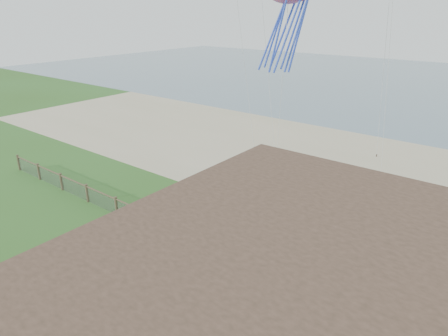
{
  "coord_description": "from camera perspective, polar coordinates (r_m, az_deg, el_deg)",
  "views": [
    {
      "loc": [
        12.41,
        -7.0,
        11.76
      ],
      "look_at": [
        0.71,
        8.0,
        4.14
      ],
      "focal_mm": 32.0,
      "sensor_mm": 36.0,
      "label": 1
    }
  ],
  "objects": [
    {
      "name": "ground",
      "position": [
        18.47,
        -18.3,
        -19.05
      ],
      "size": [
        160.0,
        160.0,
        0.0
      ],
      "primitive_type": "plane",
      "color": "#376121",
      "rests_on": "ground"
    },
    {
      "name": "sand_beach",
      "position": [
        33.66,
        13.84,
        0.73
      ],
      "size": [
        72.0,
        20.0,
        0.02
      ],
      "primitive_type": "cube",
      "color": "#C1B48B",
      "rests_on": "ground"
    },
    {
      "name": "ocean",
      "position": [
        74.97,
        28.42,
        10.24
      ],
      "size": [
        160.0,
        68.0,
        0.02
      ],
      "primitive_type": "cube",
      "color": "slate",
      "rests_on": "ground"
    },
    {
      "name": "chainlink_fence",
      "position": [
        21.17,
        -4.93,
        -10.22
      ],
      "size": [
        36.2,
        0.2,
        1.25
      ],
      "primitive_type": null,
      "color": "brown",
      "rests_on": "ground"
    },
    {
      "name": "picnic_table",
      "position": [
        18.26,
        4.12,
        -16.76
      ],
      "size": [
        1.83,
        1.4,
        0.77
      ],
      "primitive_type": null,
      "rotation": [
        0.0,
        0.0,
        -0.01
      ],
      "color": "#503B2D",
      "rests_on": "ground"
    },
    {
      "name": "octopus_kite",
      "position": [
        27.85,
        9.1,
        21.21
      ],
      "size": [
        4.37,
        3.54,
        7.89
      ],
      "primitive_type": null,
      "rotation": [
        0.0,
        0.0,
        -0.24
      ],
      "color": "#EA5624"
    }
  ]
}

